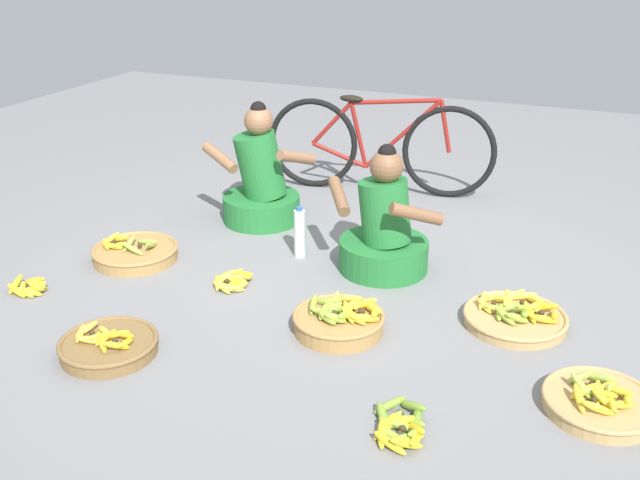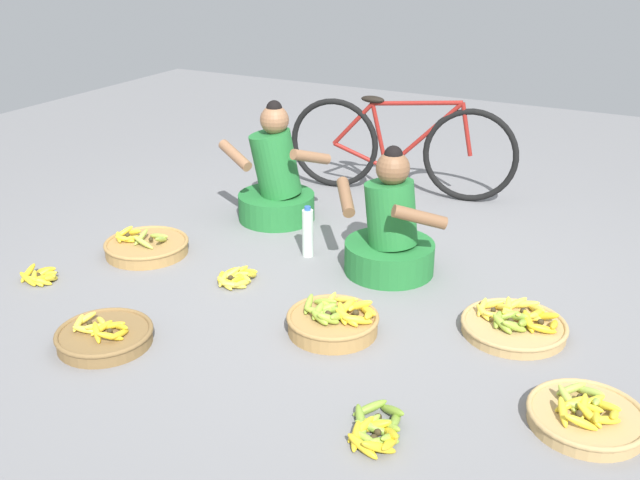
# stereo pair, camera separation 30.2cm
# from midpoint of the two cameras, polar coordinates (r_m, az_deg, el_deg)

# --- Properties ---
(ground_plane) EXTENTS (10.00, 10.00, 0.00)m
(ground_plane) POSITION_cam_midpoint_polar(r_m,az_deg,el_deg) (4.14, -1.02, -3.48)
(ground_plane) COLOR slate
(vendor_woman_front) EXTENTS (0.75, 0.53, 0.76)m
(vendor_woman_front) POSITION_cam_midpoint_polar(r_m,az_deg,el_deg) (4.23, 2.94, 0.64)
(vendor_woman_front) COLOR #237233
(vendor_woman_front) RESTS_ON ground
(vendor_woman_behind) EXTENTS (0.70, 0.55, 0.82)m
(vendor_woman_behind) POSITION_cam_midpoint_polar(r_m,az_deg,el_deg) (4.96, -6.37, 4.32)
(vendor_woman_behind) COLOR #237233
(vendor_woman_behind) RESTS_ON ground
(bicycle_leaning) EXTENTS (1.69, 0.32, 0.73)m
(bicycle_leaning) POSITION_cam_midpoint_polar(r_m,az_deg,el_deg) (5.48, 3.03, 7.31)
(bicycle_leaning) COLOR black
(bicycle_leaning) RESTS_ON ground
(banana_basket_back_right) EXTENTS (0.47, 0.47, 0.14)m
(banana_basket_back_right) POSITION_cam_midpoint_polar(r_m,az_deg,el_deg) (3.66, -18.39, -7.79)
(banana_basket_back_right) COLOR brown
(banana_basket_back_right) RESTS_ON ground
(banana_basket_mid_right) EXTENTS (0.52, 0.52, 0.13)m
(banana_basket_mid_right) POSITION_cam_midpoint_polar(r_m,az_deg,el_deg) (3.81, 12.75, -5.85)
(banana_basket_mid_right) COLOR tan
(banana_basket_mid_right) RESTS_ON ground
(banana_basket_mid_left) EXTENTS (0.51, 0.51, 0.15)m
(banana_basket_mid_left) POSITION_cam_midpoint_polar(r_m,az_deg,el_deg) (4.59, -15.99, -0.96)
(banana_basket_mid_left) COLOR #A87F47
(banana_basket_mid_left) RESTS_ON ground
(banana_basket_front_center) EXTENTS (0.46, 0.46, 0.17)m
(banana_basket_front_center) POSITION_cam_midpoint_polar(r_m,az_deg,el_deg) (3.65, -0.86, -6.27)
(banana_basket_front_center) COLOR #A87F47
(banana_basket_front_center) RESTS_ON ground
(banana_basket_front_left) EXTENTS (0.48, 0.48, 0.14)m
(banana_basket_front_left) POSITION_cam_midpoint_polar(r_m,az_deg,el_deg) (3.27, 18.41, -11.87)
(banana_basket_front_left) COLOR tan
(banana_basket_front_left) RESTS_ON ground
(loose_bananas_near_bicycle) EXTENTS (0.23, 0.19, 0.09)m
(loose_bananas_near_bicycle) POSITION_cam_midpoint_polar(r_m,az_deg,el_deg) (4.40, -23.46, -3.41)
(loose_bananas_near_bicycle) COLOR yellow
(loose_bananas_near_bicycle) RESTS_ON ground
(loose_bananas_back_left) EXTENTS (0.23, 0.28, 0.09)m
(loose_bananas_back_left) POSITION_cam_midpoint_polar(r_m,az_deg,el_deg) (4.16, -8.97, -3.20)
(loose_bananas_back_left) COLOR yellow
(loose_bananas_back_left) RESTS_ON ground
(loose_bananas_near_vendor) EXTENTS (0.27, 0.36, 0.10)m
(loose_bananas_near_vendor) POSITION_cam_midpoint_polar(r_m,az_deg,el_deg) (3.01, 3.31, -14.24)
(loose_bananas_near_vendor) COLOR gold
(loose_bananas_near_vendor) RESTS_ON ground
(water_bottle) EXTENTS (0.07, 0.07, 0.32)m
(water_bottle) POSITION_cam_midpoint_polar(r_m,az_deg,el_deg) (4.43, -3.55, 0.50)
(water_bottle) COLOR silver
(water_bottle) RESTS_ON ground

